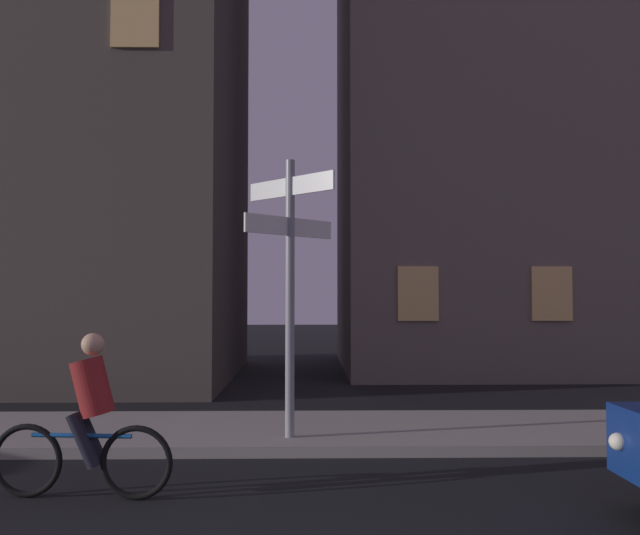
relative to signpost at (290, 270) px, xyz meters
name	(u,v)px	position (x,y,z in m)	size (l,w,h in m)	color
sidewalk_kerb	(270,431)	(-0.30, 0.70, -2.24)	(40.00, 2.50, 0.14)	gray
signpost	(290,270)	(0.00, 0.00, 0.00)	(1.13, 1.13, 3.61)	gray
cyclist	(87,422)	(-1.93, -2.11, -1.56)	(1.82, 0.36, 1.61)	black
building_right_block	(504,40)	(5.63, 9.23, 6.65)	(8.89, 6.63, 17.91)	#6B6056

